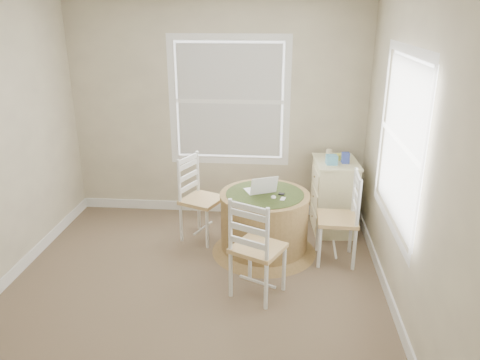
{
  "coord_description": "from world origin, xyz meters",
  "views": [
    {
      "loc": [
        0.77,
        -3.77,
        2.5
      ],
      "look_at": [
        0.4,
        0.45,
        0.94
      ],
      "focal_mm": 35.0,
      "sensor_mm": 36.0,
      "label": 1
    }
  ],
  "objects_px": {
    "round_table": "(264,220)",
    "corner_chest": "(334,196)",
    "chair_right": "(337,218)",
    "chair_left": "(202,200)",
    "chair_near": "(258,248)",
    "laptop": "(261,189)"
  },
  "relations": [
    {
      "from": "round_table",
      "to": "corner_chest",
      "type": "bearing_deg",
      "value": 50.39
    },
    {
      "from": "chair_right",
      "to": "corner_chest",
      "type": "xyz_separation_m",
      "value": [
        0.04,
        0.73,
        -0.04
      ]
    },
    {
      "from": "round_table",
      "to": "chair_left",
      "type": "xyz_separation_m",
      "value": [
        -0.71,
        0.26,
        0.11
      ]
    },
    {
      "from": "chair_near",
      "to": "laptop",
      "type": "bearing_deg",
      "value": -62.11
    },
    {
      "from": "chair_left",
      "to": "chair_near",
      "type": "xyz_separation_m",
      "value": [
        0.68,
        -1.07,
        0.0
      ]
    },
    {
      "from": "chair_near",
      "to": "chair_right",
      "type": "bearing_deg",
      "value": -111.67
    },
    {
      "from": "corner_chest",
      "to": "chair_right",
      "type": "bearing_deg",
      "value": -97.09
    },
    {
      "from": "round_table",
      "to": "corner_chest",
      "type": "relative_size",
      "value": 1.31
    },
    {
      "from": "corner_chest",
      "to": "round_table",
      "type": "bearing_deg",
      "value": -146.12
    },
    {
      "from": "chair_left",
      "to": "corner_chest",
      "type": "bearing_deg",
      "value": -53.36
    },
    {
      "from": "round_table",
      "to": "chair_near",
      "type": "height_order",
      "value": "chair_near"
    },
    {
      "from": "round_table",
      "to": "chair_near",
      "type": "xyz_separation_m",
      "value": [
        -0.03,
        -0.81,
        0.11
      ]
    },
    {
      "from": "chair_near",
      "to": "chair_right",
      "type": "relative_size",
      "value": 1.0
    },
    {
      "from": "chair_left",
      "to": "round_table",
      "type": "bearing_deg",
      "value": -86.63
    },
    {
      "from": "chair_left",
      "to": "chair_right",
      "type": "height_order",
      "value": "same"
    },
    {
      "from": "chair_left",
      "to": "corner_chest",
      "type": "height_order",
      "value": "chair_left"
    },
    {
      "from": "laptop",
      "to": "round_table",
      "type": "bearing_deg",
      "value": 107.41
    },
    {
      "from": "chair_right",
      "to": "corner_chest",
      "type": "relative_size",
      "value": 1.1
    },
    {
      "from": "chair_near",
      "to": "chair_right",
      "type": "distance_m",
      "value": 1.04
    },
    {
      "from": "chair_near",
      "to": "corner_chest",
      "type": "xyz_separation_m",
      "value": [
        0.82,
        1.42,
        -0.04
      ]
    },
    {
      "from": "round_table",
      "to": "laptop",
      "type": "height_order",
      "value": "laptop"
    },
    {
      "from": "round_table",
      "to": "chair_right",
      "type": "xyz_separation_m",
      "value": [
        0.75,
        -0.12,
        0.11
      ]
    }
  ]
}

